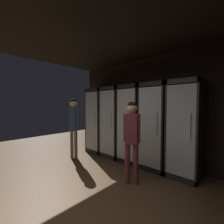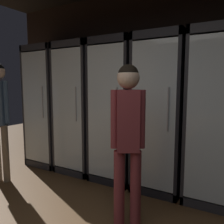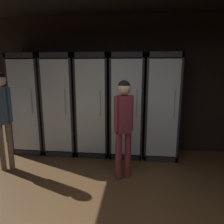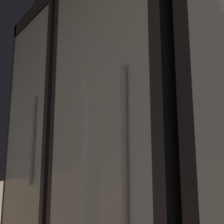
{
  "view_description": "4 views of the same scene",
  "coord_description": "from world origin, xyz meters",
  "px_view_note": "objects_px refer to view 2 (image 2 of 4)",
  "views": [
    {
      "loc": [
        1.64,
        -0.78,
        1.53
      ],
      "look_at": [
        -1.28,
        2.39,
        1.33
      ],
      "focal_mm": 25.01,
      "sensor_mm": 36.0,
      "label": 1
    },
    {
      "loc": [
        0.83,
        -0.25,
        1.41
      ],
      "look_at": [
        -0.86,
        2.69,
        0.99
      ],
      "focal_mm": 36.59,
      "sensor_mm": 36.0,
      "label": 2
    },
    {
      "loc": [
        0.11,
        -1.55,
        1.8
      ],
      "look_at": [
        -0.4,
        2.72,
        0.87
      ],
      "focal_mm": 34.42,
      "sensor_mm": 36.0,
      "label": 3
    },
    {
      "loc": [
        -0.89,
        1.89,
        1.15
      ],
      "look_at": [
        -1.35,
        2.37,
        1.23
      ],
      "focal_mm": 28.67,
      "sensor_mm": 36.0,
      "label": 4
    }
  ],
  "objects_px": {
    "cooler_left": "(82,109)",
    "cooler_far_right": "(217,119)",
    "cooler_center": "(118,112)",
    "shopper_near": "(128,130)",
    "cooler_far_left": "(51,108)",
    "cooler_right": "(162,115)"
  },
  "relations": [
    {
      "from": "cooler_far_left",
      "to": "cooler_left",
      "type": "height_order",
      "value": "same"
    },
    {
      "from": "cooler_left",
      "to": "cooler_right",
      "type": "bearing_deg",
      "value": -0.04
    },
    {
      "from": "cooler_center",
      "to": "cooler_right",
      "type": "relative_size",
      "value": 1.0
    },
    {
      "from": "cooler_far_left",
      "to": "cooler_center",
      "type": "bearing_deg",
      "value": 0.0
    },
    {
      "from": "cooler_far_left",
      "to": "cooler_far_right",
      "type": "height_order",
      "value": "same"
    },
    {
      "from": "cooler_right",
      "to": "shopper_near",
      "type": "distance_m",
      "value": 1.04
    },
    {
      "from": "cooler_center",
      "to": "shopper_near",
      "type": "bearing_deg",
      "value": -57.07
    },
    {
      "from": "cooler_far_left",
      "to": "cooler_center",
      "type": "distance_m",
      "value": 1.34
    },
    {
      "from": "cooler_center",
      "to": "shopper_near",
      "type": "relative_size",
      "value": 1.28
    },
    {
      "from": "cooler_center",
      "to": "cooler_left",
      "type": "bearing_deg",
      "value": 179.84
    },
    {
      "from": "cooler_left",
      "to": "cooler_far_right",
      "type": "height_order",
      "value": "same"
    },
    {
      "from": "cooler_right",
      "to": "cooler_center",
      "type": "bearing_deg",
      "value": -179.92
    },
    {
      "from": "cooler_far_left",
      "to": "cooler_left",
      "type": "xyz_separation_m",
      "value": [
        0.67,
        0.0,
        0.01
      ]
    },
    {
      "from": "cooler_center",
      "to": "cooler_far_right",
      "type": "height_order",
      "value": "same"
    },
    {
      "from": "cooler_center",
      "to": "shopper_near",
      "type": "xyz_separation_m",
      "value": [
        0.67,
        -1.04,
        -0.02
      ]
    },
    {
      "from": "cooler_right",
      "to": "cooler_far_left",
      "type": "bearing_deg",
      "value": -179.97
    },
    {
      "from": "cooler_left",
      "to": "shopper_near",
      "type": "bearing_deg",
      "value": -37.74
    },
    {
      "from": "cooler_left",
      "to": "cooler_far_right",
      "type": "relative_size",
      "value": 1.0
    },
    {
      "from": "cooler_far_left",
      "to": "cooler_center",
      "type": "relative_size",
      "value": 1.0
    },
    {
      "from": "shopper_near",
      "to": "cooler_center",
      "type": "bearing_deg",
      "value": 122.93
    },
    {
      "from": "shopper_near",
      "to": "cooler_right",
      "type": "bearing_deg",
      "value": 90.13
    },
    {
      "from": "cooler_left",
      "to": "cooler_right",
      "type": "distance_m",
      "value": 1.34
    }
  ]
}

